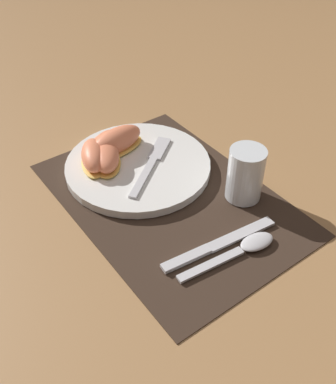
# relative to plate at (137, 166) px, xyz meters

# --- Properties ---
(ground_plane) EXTENTS (3.00, 3.00, 0.00)m
(ground_plane) POSITION_rel_plate_xyz_m (0.10, 0.00, -0.01)
(ground_plane) COLOR #A37547
(placemat) EXTENTS (0.47, 0.33, 0.00)m
(placemat) POSITION_rel_plate_xyz_m (0.10, 0.00, -0.01)
(placemat) COLOR #38281E
(placemat) RESTS_ON ground_plane
(plate) EXTENTS (0.28, 0.28, 0.02)m
(plate) POSITION_rel_plate_xyz_m (0.00, 0.00, 0.00)
(plate) COLOR white
(plate) RESTS_ON placemat
(juice_glass) EXTENTS (0.06, 0.06, 0.10)m
(juice_glass) POSITION_rel_plate_xyz_m (0.17, 0.11, 0.04)
(juice_glass) COLOR silver
(juice_glass) RESTS_ON placemat
(knife) EXTENTS (0.04, 0.21, 0.01)m
(knife) POSITION_rel_plate_xyz_m (0.24, -0.01, -0.01)
(knife) COLOR silver
(knife) RESTS_ON placemat
(spoon) EXTENTS (0.04, 0.18, 0.01)m
(spoon) POSITION_rel_plate_xyz_m (0.27, 0.02, -0.00)
(spoon) COLOR silver
(spoon) RESTS_ON placemat
(fork) EXTENTS (0.13, 0.16, 0.00)m
(fork) POSITION_rel_plate_xyz_m (0.02, 0.03, 0.01)
(fork) COLOR silver
(fork) RESTS_ON plate
(citrus_wedge_0) EXTENTS (0.07, 0.13, 0.05)m
(citrus_wedge_0) POSITION_rel_plate_xyz_m (-0.06, -0.01, 0.03)
(citrus_wedge_0) COLOR #F7C656
(citrus_wedge_0) RESTS_ON plate
(citrus_wedge_1) EXTENTS (0.09, 0.12, 0.03)m
(citrus_wedge_1) POSITION_rel_plate_xyz_m (-0.07, -0.04, 0.02)
(citrus_wedge_1) COLOR #F7C656
(citrus_wedge_1) RESTS_ON plate
(citrus_wedge_2) EXTENTS (0.11, 0.09, 0.04)m
(citrus_wedge_2) POSITION_rel_plate_xyz_m (-0.04, -0.07, 0.03)
(citrus_wedge_2) COLOR #F7C656
(citrus_wedge_2) RESTS_ON plate
(citrus_wedge_3) EXTENTS (0.11, 0.09, 0.04)m
(citrus_wedge_3) POSITION_rel_plate_xyz_m (-0.03, -0.05, 0.02)
(citrus_wedge_3) COLOR #F7C656
(citrus_wedge_3) RESTS_ON plate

